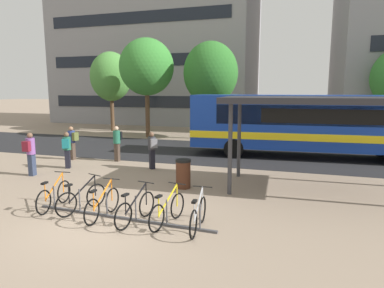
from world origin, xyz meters
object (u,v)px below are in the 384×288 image
Objects in this scene: parked_bicycle_black_1 at (82,199)px; commuter_olive_pack_3 at (72,141)px; commuter_teal_pack_0 at (67,148)px; trash_bin at (183,174)px; city_bus at (309,123)px; street_tree_2 at (211,73)px; commuter_black_pack_1 at (117,141)px; transit_shelter at (316,103)px; commuter_maroon_pack_2 at (30,151)px; commuter_grey_pack_4 at (152,148)px; parked_bicycle_black_3 at (136,209)px; street_tree_1 at (111,77)px; parked_bicycle_yellow_4 at (168,211)px; parked_bicycle_silver_5 at (198,215)px; parked_bicycle_orange_0 at (54,196)px; parked_bicycle_orange_2 at (103,205)px; street_tree_3 at (147,67)px.

commuter_olive_pack_3 is (-4.86, 6.13, 0.58)m from parked_bicycle_black_1.
parked_bicycle_black_1 is 7.85m from commuter_olive_pack_3.
trash_bin is at bearing -129.60° from commuter_teal_pack_0.
street_tree_2 reaches higher than city_bus.
parked_bicycle_black_1 is 7.02m from commuter_black_pack_1.
transit_shelter is 11.05m from commuter_maroon_pack_2.
parked_bicycle_black_1 is 1.01× the size of commuter_grey_pack_4.
street_tree_1 is at bearing 41.61° from parked_bicycle_black_3.
parked_bicycle_black_1 is 0.25× the size of street_tree_1.
parked_bicycle_silver_5 is (0.85, -0.09, 0.00)m from parked_bicycle_yellow_4.
commuter_grey_pack_4 is at bearing -13.71° from parked_bicycle_orange_0.
parked_bicycle_orange_2 is 0.27× the size of transit_shelter.
parked_bicycle_orange_0 and parked_bicycle_black_3 have the same top height.
parked_bicycle_silver_5 is at bearing -65.48° from trash_bin.
commuter_teal_pack_0 is 11.93m from street_tree_2.
street_tree_3 reaches higher than commuter_black_pack_1.
parked_bicycle_black_1 is at bearing -165.60° from commuter_teal_pack_0.
street_tree_1 reaches higher than parked_bicycle_silver_5.
transit_shelter is at bearing -43.68° from street_tree_3.
commuter_teal_pack_0 is 0.25× the size of street_tree_1.
street_tree_1 is at bearing 166.36° from street_tree_2.
parked_bicycle_black_1 is 16.18m from street_tree_3.
parked_bicycle_black_3 is 0.99× the size of parked_bicycle_silver_5.
commuter_black_pack_1 is 0.98× the size of commuter_maroon_pack_2.
commuter_black_pack_1 is at bearing -106.05° from street_tree_2.
street_tree_3 reaches higher than commuter_olive_pack_3.
commuter_grey_pack_4 is at bearing 166.43° from transit_shelter.
street_tree_2 is at bearing -108.16° from commuter_olive_pack_3.
commuter_black_pack_1 is at bearing 26.58° from parked_bicycle_orange_2.
commuter_olive_pack_3 is at bearing 41.65° from parked_bicycle_orange_2.
city_bus reaches higher than parked_bicycle_black_1.
city_bus is at bearing -13.55° from parked_bicycle_black_3.
street_tree_1 is (-5.30, 12.90, 3.61)m from commuter_teal_pack_0.
parked_bicycle_orange_0 is at bearing 81.80° from parked_bicycle_orange_2.
parked_bicycle_orange_2 is 1.01× the size of parked_bicycle_black_3.
street_tree_2 reaches higher than transit_shelter.
parked_bicycle_silver_5 is 1.06× the size of commuter_teal_pack_0.
parked_bicycle_silver_5 is 0.98× the size of commuter_maroon_pack_2.
commuter_teal_pack_0 is at bearing -67.66° from street_tree_1.
city_bus is 11.80m from commuter_teal_pack_0.
parked_bicycle_silver_5 is 3.71m from trash_bin.
parked_bicycle_orange_2 is 7.59m from commuter_black_pack_1.
commuter_teal_pack_0 is at bearing 167.05° from trash_bin.
parked_bicycle_orange_0 is at bearing 97.61° from parked_bicycle_yellow_4.
commuter_maroon_pack_2 is 15.65m from street_tree_1.
commuter_black_pack_1 reaches higher than parked_bicycle_orange_0.
street_tree_1 is (-11.05, 17.67, 4.16)m from parked_bicycle_black_3.
street_tree_2 is (-3.61, 15.41, 4.21)m from parked_bicycle_silver_5.
commuter_olive_pack_3 is (-5.70, 6.39, 0.58)m from parked_bicycle_orange_2.
city_bus is 12.40m from street_tree_3.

